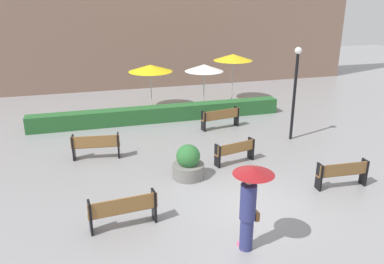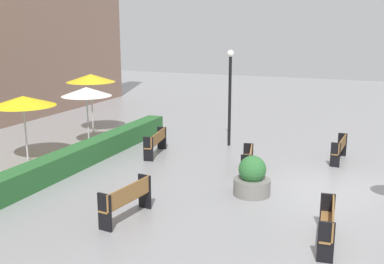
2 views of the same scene
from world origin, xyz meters
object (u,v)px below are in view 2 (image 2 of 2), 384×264
object	(u,v)px
bench_near_left	(329,222)
patio_umbrella_yellow	(23,101)
planter_pot	(252,178)
bench_back_row	(156,141)
patio_umbrella_yellow_far	(91,78)
lamp_post	(230,88)
bench_far_left	(127,198)
bench_near_right	(340,147)
patio_umbrella_white	(86,92)
bench_mid_center	(248,159)

from	to	relation	value
bench_near_left	patio_umbrella_yellow	xyz separation A→B (m)	(2.73, 10.79, 1.64)
planter_pot	bench_back_row	bearing A→B (deg)	58.12
bench_near_left	patio_umbrella_yellow_far	world-z (taller)	patio_umbrella_yellow_far
lamp_post	patio_umbrella_yellow	world-z (taller)	lamp_post
bench_near_left	bench_far_left	size ratio (longest dim) A/B	1.02
planter_pot	patio_umbrella_yellow_far	xyz separation A→B (m)	(5.00, 8.75, 1.99)
planter_pot	lamp_post	size ratio (longest dim) A/B	0.30
bench_far_left	bench_near_right	distance (m)	8.61
planter_pot	patio_umbrella_white	world-z (taller)	patio_umbrella_white
bench_far_left	planter_pot	xyz separation A→B (m)	(2.86, -2.46, -0.06)
bench_back_row	planter_pot	world-z (taller)	planter_pot
bench_far_left	patio_umbrella_yellow	bearing A→B (deg)	61.90
patio_umbrella_yellow_far	patio_umbrella_white	bearing A→B (deg)	-150.26
bench_near_right	patio_umbrella_yellow	xyz separation A→B (m)	(-4.17, 10.45, 1.66)
patio_umbrella_yellow	bench_near_left	bearing A→B (deg)	-104.21
patio_umbrella_yellow	patio_umbrella_white	xyz separation A→B (m)	(2.64, -0.82, 0.03)
patio_umbrella_yellow	bench_mid_center	bearing A→B (deg)	-78.19
bench_far_left	planter_pot	distance (m)	3.77
bench_back_row	planter_pot	size ratio (longest dim) A/B	1.60
bench_near_right	planter_pot	size ratio (longest dim) A/B	1.47
bench_back_row	lamp_post	world-z (taller)	lamp_post
bench_far_left	patio_umbrella_yellow	size ratio (longest dim) A/B	0.75
bench_far_left	patio_umbrella_yellow	world-z (taller)	patio_umbrella_yellow
bench_back_row	bench_far_left	bearing A→B (deg)	-160.62
bench_far_left	patio_umbrella_yellow	xyz separation A→B (m)	(3.18, 5.95, 1.63)
bench_back_row	patio_umbrella_white	bearing A→B (deg)	86.48
patio_umbrella_white	bench_far_left	bearing A→B (deg)	-138.59
bench_mid_center	bench_near_left	bearing A→B (deg)	-145.13
lamp_post	patio_umbrella_yellow_far	xyz separation A→B (m)	(-0.15, 6.42, 0.12)
lamp_post	patio_umbrella_yellow	distance (m)	7.77
bench_near_left	patio_umbrella_white	bearing A→B (deg)	61.69
bench_near_left	patio_umbrella_yellow	bearing A→B (deg)	75.79
bench_mid_center	patio_umbrella_yellow_far	xyz separation A→B (m)	(3.06, 8.11, 1.99)
bench_near_right	bench_near_left	bearing A→B (deg)	-177.11
bench_far_left	patio_umbrella_yellow_far	size ratio (longest dim) A/B	0.67
bench_near_left	patio_umbrella_yellow	world-z (taller)	patio_umbrella_yellow
bench_mid_center	bench_far_left	bearing A→B (deg)	159.36
planter_pot	patio_umbrella_yellow_far	size ratio (longest dim) A/B	0.44
bench_near_right	patio_umbrella_yellow	world-z (taller)	patio_umbrella_yellow
bench_near_left	patio_umbrella_yellow	size ratio (longest dim) A/B	0.77
bench_back_row	patio_umbrella_yellow	size ratio (longest dim) A/B	0.79
bench_near_right	patio_umbrella_yellow_far	distance (m)	10.98
lamp_post	bench_back_row	bearing A→B (deg)	138.72
bench_near_right	patio_umbrella_white	xyz separation A→B (m)	(-1.53, 9.62, 1.69)
lamp_post	patio_umbrella_yellow_far	bearing A→B (deg)	91.36
bench_near_right	lamp_post	xyz separation A→B (m)	(0.67, 4.37, 1.84)
bench_far_left	lamp_post	world-z (taller)	lamp_post
bench_mid_center	planter_pot	bearing A→B (deg)	-161.48
bench_far_left	planter_pot	size ratio (longest dim) A/B	1.53
bench_far_left	bench_mid_center	size ratio (longest dim) A/B	1.11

